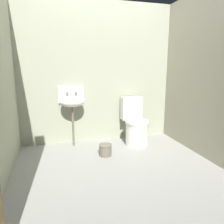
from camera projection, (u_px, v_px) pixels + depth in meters
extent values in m
cube|color=gray|center=(118.00, 172.00, 2.78)|extent=(3.04, 2.80, 0.08)
cube|color=#999D86|center=(97.00, 73.00, 3.70)|extent=(3.04, 0.10, 2.38)
cube|color=#9C9883|center=(210.00, 75.00, 2.98)|extent=(0.10, 2.60, 2.38)
cylinder|color=silver|center=(137.00, 134.00, 3.60)|extent=(0.39, 0.39, 0.38)
cylinder|color=silver|center=(137.00, 122.00, 3.56)|extent=(0.41, 0.41, 0.04)
cube|color=silver|center=(131.00, 108.00, 3.80)|extent=(0.36, 0.19, 0.40)
cylinder|color=#686153|center=(73.00, 127.00, 3.53)|extent=(0.04, 0.04, 0.66)
ellipsoid|color=silver|center=(72.00, 102.00, 3.44)|extent=(0.40, 0.32, 0.18)
cube|color=silver|center=(71.00, 94.00, 3.58)|extent=(0.42, 0.04, 0.28)
cylinder|color=#686153|center=(67.00, 94.00, 3.46)|extent=(0.04, 0.04, 0.06)
cylinder|color=#686153|center=(76.00, 94.00, 3.49)|extent=(0.04, 0.04, 0.06)
cylinder|color=#686153|center=(105.00, 150.00, 3.18)|extent=(0.18, 0.18, 0.17)
torus|color=#6C6454|center=(105.00, 145.00, 3.17)|extent=(0.20, 0.20, 0.02)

